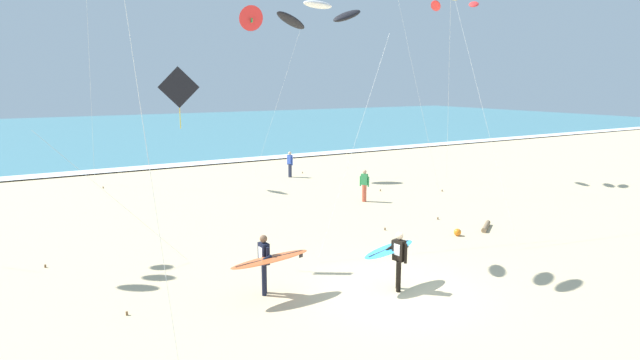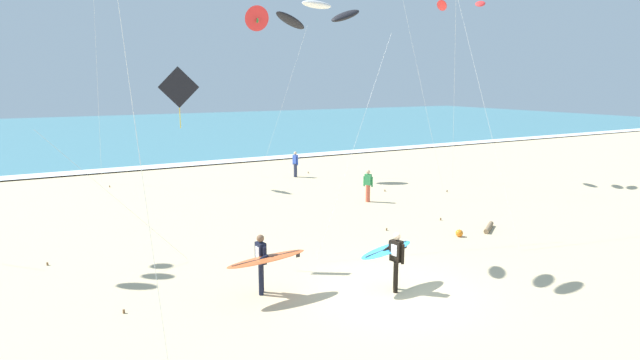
# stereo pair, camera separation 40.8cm
# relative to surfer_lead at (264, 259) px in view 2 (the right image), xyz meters

# --- Properties ---
(ground_plane) EXTENTS (160.00, 160.00, 0.00)m
(ground_plane) POSITION_rel_surfer_lead_xyz_m (3.25, -1.49, -1.05)
(ground_plane) COLOR #D1BA8E
(ocean_water) EXTENTS (160.00, 60.00, 0.08)m
(ocean_water) POSITION_rel_surfer_lead_xyz_m (3.25, 53.44, -1.01)
(ocean_water) COLOR teal
(ocean_water) RESTS_ON ground
(shoreline_foam) EXTENTS (160.00, 1.78, 0.01)m
(shoreline_foam) POSITION_rel_surfer_lead_xyz_m (3.25, 23.74, -0.96)
(shoreline_foam) COLOR white
(shoreline_foam) RESTS_ON ocean_water
(surfer_lead) EXTENTS (2.36, 0.98, 1.71)m
(surfer_lead) POSITION_rel_surfer_lead_xyz_m (0.00, 0.00, 0.00)
(surfer_lead) COLOR black
(surfer_lead) RESTS_ON ground
(surfer_trailing) EXTENTS (2.07, 1.12, 1.71)m
(surfer_trailing) POSITION_rel_surfer_lead_xyz_m (3.33, -1.32, -0.00)
(surfer_trailing) COLOR black
(surfer_trailing) RESTS_ON ground
(kite_arc_golden_near) EXTENTS (4.14, 3.95, 10.59)m
(kite_arc_golden_near) POSITION_rel_surfer_lead_xyz_m (16.70, 10.41, 9.16)
(kite_arc_golden_near) COLOR red
(kite_arc_golden_near) RESTS_ON ground
(kite_delta_scarlet_mid) EXTENTS (4.06, 0.56, 10.17)m
(kite_delta_scarlet_mid) POSITION_rel_surfer_lead_xyz_m (6.93, 16.83, 8.37)
(kite_delta_scarlet_mid) COLOR red
(kite_delta_scarlet_mid) RESTS_ON ground
(kite_arc_ivory_outer) EXTENTS (5.34, 3.36, 8.18)m
(kite_arc_ivory_outer) POSITION_rel_surfer_lead_xyz_m (2.59, 1.66, 6.75)
(kite_arc_ivory_outer) COLOR black
(kite_arc_ivory_outer) RESTS_ON ground
(kite_diamond_charcoal_extra) EXTENTS (4.64, 2.13, 6.28)m
(kite_diamond_charcoal_extra) POSITION_rel_surfer_lead_xyz_m (-1.22, 3.87, 4.42)
(kite_diamond_charcoal_extra) COLOR black
(kite_diamond_charcoal_extra) RESTS_ON ground
(bystander_blue_top) EXTENTS (0.26, 0.49, 1.59)m
(bystander_blue_top) POSITION_rel_surfer_lead_xyz_m (8.90, 15.90, -0.24)
(bystander_blue_top) COLOR #2D334C
(bystander_blue_top) RESTS_ON ground
(bystander_green_top) EXTENTS (0.33, 0.43, 1.59)m
(bystander_green_top) POSITION_rel_surfer_lead_xyz_m (8.99, 8.11, -0.24)
(bystander_green_top) COLOR #D8593F
(bystander_green_top) RESTS_ON ground
(beach_ball) EXTENTS (0.28, 0.28, 0.28)m
(beach_ball) POSITION_rel_surfer_lead_xyz_m (8.69, 1.52, -0.91)
(beach_ball) COLOR orange
(beach_ball) RESTS_ON ground
(driftwood_log) EXTENTS (1.21, 0.93, 0.19)m
(driftwood_log) POSITION_rel_surfer_lead_xyz_m (10.40, 1.65, -0.95)
(driftwood_log) COLOR #846B4C
(driftwood_log) RESTS_ON ground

